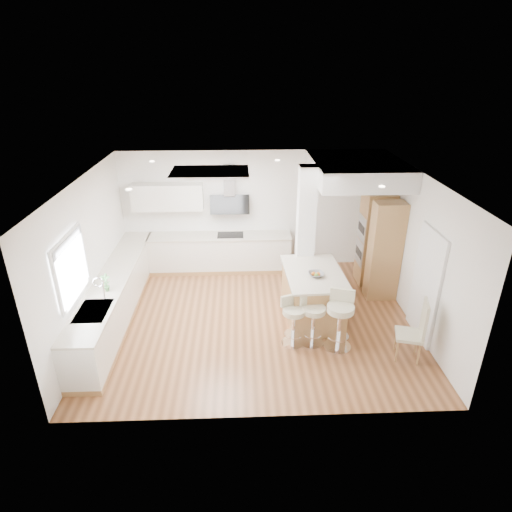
{
  "coord_description": "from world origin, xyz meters",
  "views": [
    {
      "loc": [
        -0.28,
        -7.06,
        4.64
      ],
      "look_at": [
        0.02,
        0.4,
        1.18
      ],
      "focal_mm": 30.0,
      "sensor_mm": 36.0,
      "label": 1
    }
  ],
  "objects_px": {
    "peninsula": "(313,295)",
    "dining_chair": "(416,329)",
    "bar_stool_b": "(313,317)",
    "bar_stool_a": "(293,318)",
    "bar_stool_c": "(340,317)"
  },
  "relations": [
    {
      "from": "peninsula",
      "to": "dining_chair",
      "type": "xyz_separation_m",
      "value": [
        1.5,
        -1.35,
        0.09
      ]
    },
    {
      "from": "bar_stool_a",
      "to": "dining_chair",
      "type": "height_order",
      "value": "dining_chair"
    },
    {
      "from": "bar_stool_b",
      "to": "peninsula",
      "type": "bearing_deg",
      "value": 55.94
    },
    {
      "from": "bar_stool_b",
      "to": "dining_chair",
      "type": "bearing_deg",
      "value": -41.89
    },
    {
      "from": "bar_stool_b",
      "to": "dining_chair",
      "type": "distance_m",
      "value": 1.71
    },
    {
      "from": "peninsula",
      "to": "bar_stool_b",
      "type": "xyz_separation_m",
      "value": [
        -0.14,
        -0.85,
        0.04
      ]
    },
    {
      "from": "peninsula",
      "to": "bar_stool_b",
      "type": "distance_m",
      "value": 0.86
    },
    {
      "from": "bar_stool_a",
      "to": "bar_stool_c",
      "type": "distance_m",
      "value": 0.8
    },
    {
      "from": "peninsula",
      "to": "bar_stool_a",
      "type": "relative_size",
      "value": 1.8
    },
    {
      "from": "bar_stool_b",
      "to": "bar_stool_c",
      "type": "distance_m",
      "value": 0.47
    },
    {
      "from": "bar_stool_c",
      "to": "dining_chair",
      "type": "height_order",
      "value": "dining_chair"
    },
    {
      "from": "bar_stool_a",
      "to": "bar_stool_b",
      "type": "xyz_separation_m",
      "value": [
        0.34,
        0.0,
        0.01
      ]
    },
    {
      "from": "bar_stool_a",
      "to": "bar_stool_c",
      "type": "relative_size",
      "value": 0.85
    },
    {
      "from": "peninsula",
      "to": "dining_chair",
      "type": "distance_m",
      "value": 2.02
    },
    {
      "from": "bar_stool_c",
      "to": "dining_chair",
      "type": "distance_m",
      "value": 1.25
    }
  ]
}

